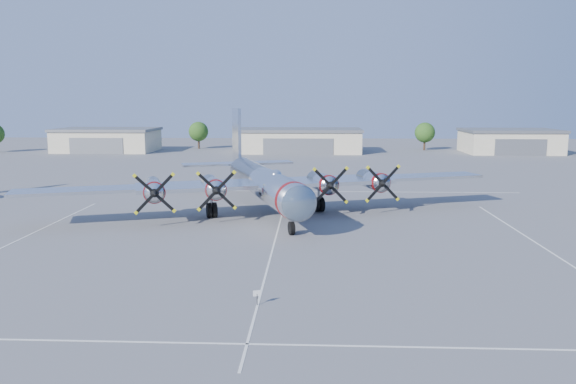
{
  "coord_description": "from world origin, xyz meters",
  "views": [
    {
      "loc": [
        3.14,
        -47.86,
        11.83
      ],
      "look_at": [
        0.85,
        4.83,
        3.2
      ],
      "focal_mm": 35.0,
      "sensor_mm": 36.0,
      "label": 1
    }
  ],
  "objects_px": {
    "tree_east": "(425,133)",
    "hangar_east": "(510,141)",
    "hangar_center": "(299,140)",
    "tree_west": "(198,132)",
    "info_placard": "(257,295)",
    "main_bomber_b29": "(262,211)",
    "hangar_west": "(107,140)"
  },
  "relations": [
    {
      "from": "main_bomber_b29",
      "to": "hangar_west",
      "type": "bearing_deg",
      "value": 102.97
    },
    {
      "from": "hangar_east",
      "to": "main_bomber_b29",
      "type": "bearing_deg",
      "value": -125.56
    },
    {
      "from": "hangar_center",
      "to": "info_placard",
      "type": "bearing_deg",
      "value": -90.01
    },
    {
      "from": "hangar_center",
      "to": "hangar_east",
      "type": "distance_m",
      "value": 48.0
    },
    {
      "from": "tree_east",
      "to": "hangar_west",
      "type": "bearing_deg",
      "value": -175.4
    },
    {
      "from": "main_bomber_b29",
      "to": "info_placard",
      "type": "height_order",
      "value": "main_bomber_b29"
    },
    {
      "from": "hangar_center",
      "to": "tree_east",
      "type": "xyz_separation_m",
      "value": [
        30.0,
        6.04,
        1.51
      ]
    },
    {
      "from": "main_bomber_b29",
      "to": "hangar_center",
      "type": "bearing_deg",
      "value": 69.84
    },
    {
      "from": "tree_west",
      "to": "hangar_east",
      "type": "bearing_deg",
      "value": -6.28
    },
    {
      "from": "hangar_center",
      "to": "tree_west",
      "type": "xyz_separation_m",
      "value": [
        -25.0,
        8.04,
        1.51
      ]
    },
    {
      "from": "hangar_east",
      "to": "tree_west",
      "type": "relative_size",
      "value": 3.1
    },
    {
      "from": "hangar_west",
      "to": "tree_east",
      "type": "relative_size",
      "value": 3.4
    },
    {
      "from": "tree_west",
      "to": "main_bomber_b29",
      "type": "relative_size",
      "value": 0.14
    },
    {
      "from": "info_placard",
      "to": "tree_east",
      "type": "bearing_deg",
      "value": 56.22
    },
    {
      "from": "hangar_west",
      "to": "tree_west",
      "type": "relative_size",
      "value": 3.4
    },
    {
      "from": "hangar_west",
      "to": "main_bomber_b29",
      "type": "distance_m",
      "value": 82.32
    },
    {
      "from": "hangar_east",
      "to": "tree_west",
      "type": "distance_m",
      "value": 73.46
    },
    {
      "from": "hangar_west",
      "to": "hangar_center",
      "type": "distance_m",
      "value": 45.0
    },
    {
      "from": "tree_west",
      "to": "tree_east",
      "type": "bearing_deg",
      "value": -2.08
    },
    {
      "from": "hangar_center",
      "to": "tree_east",
      "type": "relative_size",
      "value": 4.31
    },
    {
      "from": "hangar_west",
      "to": "info_placard",
      "type": "height_order",
      "value": "hangar_west"
    },
    {
      "from": "tree_east",
      "to": "hangar_east",
      "type": "bearing_deg",
      "value": -18.54
    },
    {
      "from": "hangar_west",
      "to": "main_bomber_b29",
      "type": "relative_size",
      "value": 0.46
    },
    {
      "from": "tree_west",
      "to": "info_placard",
      "type": "relative_size",
      "value": 7.33
    },
    {
      "from": "hangar_east",
      "to": "tree_east",
      "type": "bearing_deg",
      "value": 161.46
    },
    {
      "from": "hangar_center",
      "to": "main_bomber_b29",
      "type": "distance_m",
      "value": 70.4
    },
    {
      "from": "main_bomber_b29",
      "to": "tree_east",
      "type": "bearing_deg",
      "value": 48.78
    },
    {
      "from": "hangar_west",
      "to": "tree_east",
      "type": "height_order",
      "value": "tree_east"
    },
    {
      "from": "tree_west",
      "to": "tree_east",
      "type": "height_order",
      "value": "same"
    },
    {
      "from": "main_bomber_b29",
      "to": "tree_west",
      "type": "bearing_deg",
      "value": 87.86
    },
    {
      "from": "hangar_west",
      "to": "hangar_east",
      "type": "bearing_deg",
      "value": 0.0
    },
    {
      "from": "main_bomber_b29",
      "to": "info_placard",
      "type": "relative_size",
      "value": 53.98
    }
  ]
}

